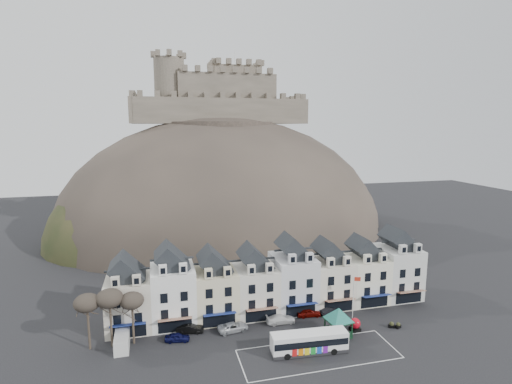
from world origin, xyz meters
TOP-DOWN VIEW (x-y plane):
  - ground at (0.00, 0.00)m, footprint 300.00×300.00m
  - coach_bay_markings at (2.00, 1.25)m, footprint 22.00×7.50m
  - townhouse_terrace at (0.15, 15.97)m, footprint 54.40×9.35m
  - castle_hill at (1.25, 68.95)m, footprint 100.00×76.00m
  - castle at (0.51, 75.93)m, footprint 50.20×22.20m
  - tree_left_far at (-29.00, 10.50)m, footprint 3.61×3.61m
  - tree_left_mid at (-26.00, 10.50)m, footprint 3.78×3.78m
  - tree_left_near at (-23.00, 10.50)m, footprint 3.43×3.43m
  - bus at (0.85, 1.93)m, footprint 10.89×3.23m
  - bus_shelter at (6.77, 5.01)m, footprint 7.01×7.01m
  - red_buoy at (10.00, 5.80)m, footprint 1.65×1.65m
  - flagpole at (11.34, 8.96)m, footprint 1.06×0.42m
  - white_van at (-24.58, 9.50)m, footprint 2.05×4.59m
  - planter_west at (17.00, 4.87)m, footprint 1.05×0.76m
  - planter_east at (16.05, 5.22)m, footprint 1.09×0.77m
  - car_navy at (-16.85, 9.50)m, footprint 3.81×2.03m
  - car_black at (-14.80, 11.54)m, footprint 4.34×2.21m
  - car_silver at (-8.32, 10.38)m, footprint 4.93×2.82m
  - car_white at (-0.40, 10.94)m, footprint 4.73×1.95m
  - car_maroon at (4.80, 12.00)m, footprint 4.18×1.96m
  - car_charcoal at (8.69, 11.85)m, footprint 4.00×2.19m

SIDE VIEW (x-z plane):
  - ground at x=0.00m, z-range 0.00..0.00m
  - coach_bay_markings at x=2.00m, z-range -0.01..0.01m
  - castle_hill at x=1.25m, z-range -33.89..34.11m
  - planter_west at x=17.00m, z-range -0.02..0.92m
  - planter_east at x=16.05m, z-range -0.02..0.97m
  - car_navy at x=-16.85m, z-range 0.00..1.23m
  - car_charcoal at x=8.69m, z-range 0.00..1.25m
  - car_silver at x=-8.32m, z-range 0.00..1.32m
  - car_black at x=-14.80m, z-range 0.00..1.36m
  - car_white at x=-0.40m, z-range 0.00..1.37m
  - car_maroon at x=4.80m, z-range 0.00..1.38m
  - red_buoy at x=10.00m, z-range 0.02..2.06m
  - white_van at x=-24.58m, z-range 0.00..2.09m
  - bus at x=0.85m, z-range 0.16..3.19m
  - bus_shelter at x=6.77m, z-range 1.24..5.73m
  - flagpole at x=11.34m, z-range 0.54..8.19m
  - townhouse_terrace at x=0.15m, z-range -0.60..11.20m
  - tree_left_near at x=-23.00m, z-range 2.64..10.47m
  - tree_left_far at x=-29.00m, z-range 2.78..11.02m
  - tree_left_mid at x=-26.00m, z-range 2.92..11.56m
  - castle at x=0.51m, z-range 29.19..51.19m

